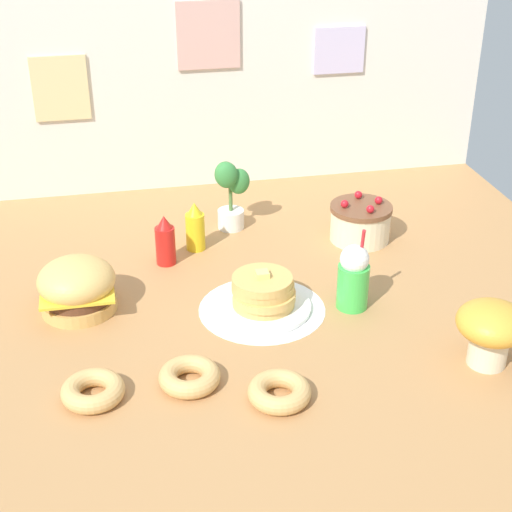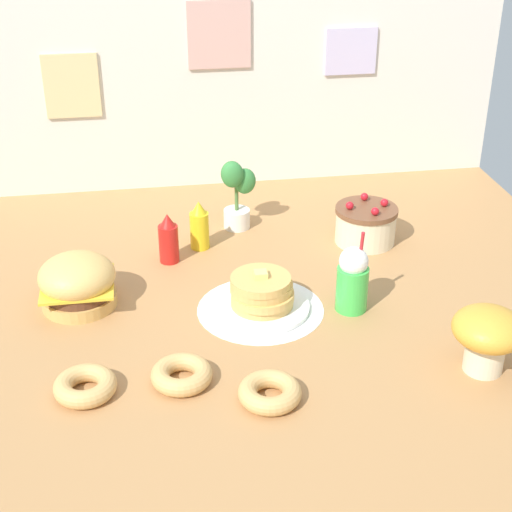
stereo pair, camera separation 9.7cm
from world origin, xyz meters
name	(u,v)px [view 2 (the right image)]	position (x,y,z in m)	size (l,w,h in m)	color
ground_plane	(251,317)	(0.00, 0.00, -0.01)	(2.37, 2.11, 0.02)	#B27F4C
back_wall	(210,82)	(0.00, 1.05, 0.43)	(2.37, 0.04, 0.85)	silver
doily_mat	(260,309)	(0.03, 0.02, 0.00)	(0.39, 0.39, 0.00)	white
burger	(77,282)	(-0.52, 0.14, 0.08)	(0.24, 0.24, 0.17)	#DBA859
pancake_stack	(261,295)	(0.04, 0.02, 0.05)	(0.30, 0.30, 0.13)	white
layer_cake	(366,224)	(0.48, 0.42, 0.07)	(0.22, 0.22, 0.16)	beige
ketchup_bottle	(168,240)	(-0.22, 0.38, 0.08)	(0.07, 0.07, 0.18)	red
mustard_bottle	(199,227)	(-0.11, 0.46, 0.08)	(0.07, 0.07, 0.18)	yellow
cream_soda_cup	(353,279)	(0.31, -0.02, 0.10)	(0.10, 0.10, 0.27)	green
donut_pink_glaze	(85,385)	(-0.48, -0.31, 0.03)	(0.17, 0.17, 0.05)	tan
donut_chocolate	(182,374)	(-0.23, -0.30, 0.03)	(0.17, 0.17, 0.05)	tan
donut_vanilla	(270,392)	(-0.01, -0.42, 0.03)	(0.17, 0.17, 0.05)	tan
potted_plant	(237,192)	(0.04, 0.60, 0.14)	(0.13, 0.11, 0.27)	white
mushroom_stool	(488,334)	(0.58, -0.38, 0.12)	(0.20, 0.20, 0.19)	beige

